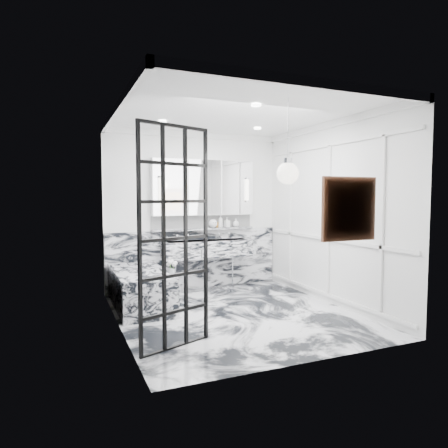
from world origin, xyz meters
name	(u,v)px	position (x,y,z in m)	size (l,w,h in m)	color
floor	(235,314)	(0.00, 0.00, 0.00)	(3.60, 3.60, 0.00)	silver
ceiling	(236,113)	(0.00, 0.00, 2.80)	(3.60, 3.60, 0.00)	white
wall_back	(195,211)	(0.00, 1.80, 1.40)	(3.60, 3.60, 0.00)	white
wall_front	(312,223)	(0.00, -1.80, 1.40)	(3.60, 3.60, 0.00)	white
wall_left	(118,217)	(-1.60, 0.00, 1.40)	(3.60, 3.60, 0.00)	white
wall_right	(330,213)	(1.60, 0.00, 1.40)	(3.60, 3.60, 0.00)	white
marble_clad_back	(195,259)	(0.00, 1.78, 0.53)	(3.18, 0.05, 1.05)	silver
marble_clad_left	(119,222)	(-1.59, 0.00, 1.34)	(0.02, 3.56, 2.68)	silver
panel_molding	(329,220)	(1.58, 0.00, 1.30)	(0.03, 3.40, 2.30)	white
soap_bottle_a	(220,221)	(0.47, 1.71, 1.20)	(0.09, 0.09, 0.23)	#8C5919
soap_bottle_b	(227,222)	(0.60, 1.71, 1.18)	(0.08, 0.09, 0.19)	#4C4C51
soap_bottle_c	(236,223)	(0.78, 1.71, 1.17)	(0.12, 0.12, 0.16)	silver
face_pot	(213,224)	(0.32, 1.71, 1.17)	(0.16, 0.16, 0.16)	white
amber_bottle	(217,225)	(0.40, 1.71, 1.14)	(0.04, 0.04, 0.10)	#8C5919
flower_vase	(172,273)	(-0.87, 0.19, 0.61)	(0.07, 0.07, 0.12)	silver
crittall_door	(175,239)	(-1.13, -0.89, 1.20)	(0.88, 0.04, 2.41)	black
artwork	(349,209)	(0.49, -1.76, 1.53)	(0.56, 0.05, 0.56)	#C87614
pendant_light	(288,173)	(0.09, -1.20, 1.92)	(0.25, 0.25, 0.25)	white
trough_sink	(207,249)	(0.15, 1.55, 0.73)	(1.60, 0.45, 0.30)	silver
ledge	(204,229)	(0.15, 1.72, 1.07)	(1.90, 0.14, 0.04)	silver
subway_tile	(203,221)	(0.15, 1.78, 1.21)	(1.90, 0.03, 0.23)	white
mirror_cabinet	(204,187)	(0.15, 1.73, 1.82)	(1.90, 0.16, 1.00)	white
sconce_left	(160,189)	(-0.67, 1.63, 1.78)	(0.07, 0.07, 0.40)	white
sconce_right	(247,190)	(0.97, 1.63, 1.78)	(0.07, 0.07, 0.40)	white
bathtub	(140,288)	(-1.18, 0.90, 0.28)	(0.75, 1.65, 0.55)	silver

